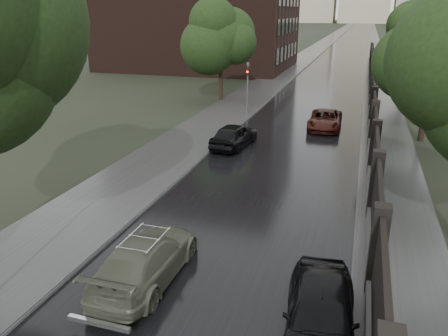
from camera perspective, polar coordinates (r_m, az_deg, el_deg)
road at (r=196.42m, az=17.16°, el=16.87°), size 8.00×420.00×0.02m
sidewalk_left at (r=196.63m, az=15.35°, el=17.06°), size 4.00×420.00×0.16m
verge_right at (r=196.40m, az=18.83°, el=16.71°), size 3.00×420.00×0.08m
fence_right at (r=38.82m, az=18.78°, el=9.18°), size 0.45×75.72×2.70m
tree_left_far at (r=38.17m, az=-0.45°, el=16.45°), size 4.25×4.25×7.39m
tree_right_b at (r=28.61m, az=25.68°, el=12.82°), size 4.08×4.08×7.01m
tree_right_c at (r=46.47m, az=22.98°, el=15.21°), size 4.08×4.08×7.01m
traffic_light at (r=32.66m, az=3.11°, el=10.82°), size 0.16×0.32×4.00m
volga_sedan at (r=13.26m, az=-10.18°, el=-11.63°), size 1.91×4.65×1.34m
hatchback_left at (r=25.42m, az=1.34°, el=4.30°), size 2.17×4.31×1.41m
car_right_near at (r=11.21m, az=12.47°, el=-18.09°), size 2.03×4.37×1.45m
car_right_far at (r=30.20m, az=13.07°, el=6.15°), size 2.15×4.54×1.25m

